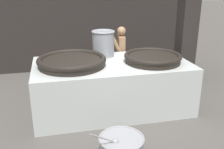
% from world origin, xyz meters
% --- Properties ---
extents(ground_plane, '(60.00, 60.00, 0.00)m').
position_xyz_m(ground_plane, '(0.00, 0.00, 0.00)').
color(ground_plane, '#56514C').
extents(back_wall, '(7.24, 0.24, 3.22)m').
position_xyz_m(back_wall, '(0.00, 3.01, 1.61)').
color(back_wall, '#2D2826').
rests_on(back_wall, ground_plane).
extents(support_pillar, '(0.43, 0.43, 3.22)m').
position_xyz_m(support_pillar, '(2.23, 1.06, 1.61)').
color(support_pillar, '#2D2826').
rests_on(support_pillar, ground_plane).
extents(hearth_platform, '(3.24, 1.68, 1.04)m').
position_xyz_m(hearth_platform, '(0.00, 0.00, 0.52)').
color(hearth_platform, silver).
rests_on(hearth_platform, ground_plane).
extents(giant_wok_near, '(1.38, 1.38, 0.19)m').
position_xyz_m(giant_wok_near, '(-0.83, -0.02, 1.13)').
color(giant_wok_near, black).
rests_on(giant_wok_near, hearth_platform).
extents(giant_wok_far, '(1.20, 1.20, 0.18)m').
position_xyz_m(giant_wok_far, '(0.84, -0.14, 1.13)').
color(giant_wok_far, black).
rests_on(giant_wok_far, hearth_platform).
extents(stock_pot, '(0.52, 0.52, 0.57)m').
position_xyz_m(stock_pot, '(-0.07, 0.57, 1.33)').
color(stock_pot, gray).
rests_on(stock_pot, hearth_platform).
extents(cook, '(0.41, 0.61, 1.59)m').
position_xyz_m(cook, '(0.50, 1.16, 0.86)').
color(cook, '#9E7551').
rests_on(cook, ground_plane).
extents(prep_bowl_vegetables, '(0.90, 0.73, 0.63)m').
position_xyz_m(prep_bowl_vegetables, '(-0.24, -1.69, 0.19)').
color(prep_bowl_vegetables, '#9E9EA3').
rests_on(prep_bowl_vegetables, ground_plane).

